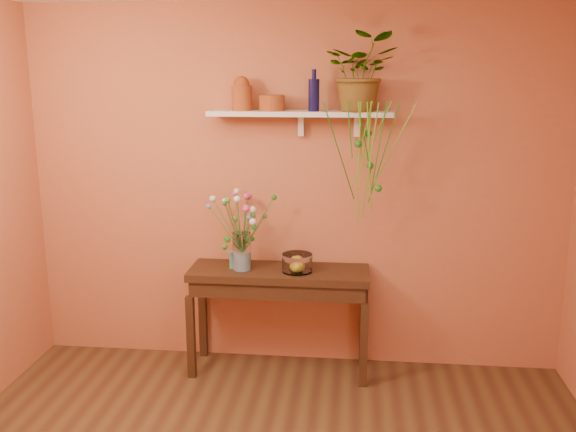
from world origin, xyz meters
TOP-DOWN VIEW (x-y plane):
  - room at (0.00, 0.00)m, footprint 4.04×4.04m
  - sideboard at (-0.09, 1.77)m, footprint 1.31×0.42m
  - wall_shelf at (0.06, 1.87)m, footprint 1.30×0.24m
  - terracotta_jug at (-0.36, 1.86)m, footprint 0.17×0.17m
  - terracotta_pot at (-0.15, 1.84)m, footprint 0.22×0.22m
  - blue_bottle at (0.15, 1.84)m, footprint 0.10×0.10m
  - spider_plant at (0.47, 1.85)m, footprint 0.48×0.42m
  - plant_fronds at (0.53, 1.69)m, footprint 0.61×0.36m
  - glass_vase at (-0.36, 1.73)m, footprint 0.13×0.13m
  - bouquet at (-0.35, 1.72)m, footprint 0.50×0.39m
  - glass_bowl at (0.05, 1.73)m, footprint 0.22×0.22m
  - lemon at (0.05, 1.72)m, footprint 0.08×0.08m
  - carton at (-0.43, 1.77)m, footprint 0.07×0.06m

SIDE VIEW (x-z plane):
  - sideboard at x=-0.09m, z-range 0.28..1.08m
  - lemon at x=0.05m, z-range 0.80..0.88m
  - glass_bowl at x=0.05m, z-range 0.79..0.92m
  - carton at x=-0.43m, z-range 0.80..0.92m
  - glass_vase at x=-0.36m, z-range 0.78..1.05m
  - bouquet at x=-0.35m, z-range 0.99..1.44m
  - room at x=0.00m, z-range 0.00..2.70m
  - plant_fronds at x=0.53m, z-range 1.24..2.10m
  - wall_shelf at x=0.06m, z-range 1.82..2.01m
  - terracotta_pot at x=-0.15m, z-range 1.94..2.05m
  - terracotta_jug at x=-0.36m, z-range 1.93..2.17m
  - blue_bottle at x=0.15m, z-range 1.91..2.20m
  - spider_plant at x=0.47m, z-range 1.94..2.47m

